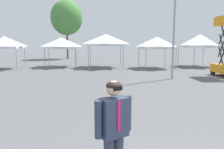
{
  "coord_description": "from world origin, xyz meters",
  "views": [
    {
      "loc": [
        -1.3,
        -2.21,
        2.31
      ],
      "look_at": [
        -0.45,
        4.85,
        1.3
      ],
      "focal_mm": 34.19,
      "sensor_mm": 36.0,
      "label": 1
    }
  ],
  "objects_px": {
    "light_pole_near_lift": "(175,10)",
    "tree_behind_tents_right": "(67,18)",
    "canopy_tent_left_of_center": "(200,41)",
    "person_foreground": "(114,129)",
    "canopy_tent_behind_right": "(157,43)",
    "canopy_tent_far_right": "(61,43)",
    "canopy_tent_far_left": "(106,40)",
    "canopy_tent_right_of_center": "(4,42)"
  },
  "relations": [
    {
      "from": "light_pole_near_lift",
      "to": "tree_behind_tents_right",
      "type": "xyz_separation_m",
      "value": [
        -8.64,
        21.14,
        1.89
      ]
    },
    {
      "from": "canopy_tent_left_of_center",
      "to": "light_pole_near_lift",
      "type": "distance_m",
      "value": 9.81
    },
    {
      "from": "person_foreground",
      "to": "light_pole_near_lift",
      "type": "distance_m",
      "value": 12.23
    },
    {
      "from": "canopy_tent_behind_right",
      "to": "canopy_tent_left_of_center",
      "type": "relative_size",
      "value": 0.88
    },
    {
      "from": "canopy_tent_behind_right",
      "to": "person_foreground",
      "type": "xyz_separation_m",
      "value": [
        -6.35,
        -17.0,
        -1.41
      ]
    },
    {
      "from": "canopy_tent_far_right",
      "to": "light_pole_near_lift",
      "type": "height_order",
      "value": "light_pole_near_lift"
    },
    {
      "from": "canopy_tent_far_right",
      "to": "canopy_tent_left_of_center",
      "type": "bearing_deg",
      "value": -5.54
    },
    {
      "from": "canopy_tent_far_right",
      "to": "canopy_tent_far_left",
      "type": "xyz_separation_m",
      "value": [
        4.48,
        -1.07,
        0.3
      ]
    },
    {
      "from": "canopy_tent_far_left",
      "to": "tree_behind_tents_right",
      "type": "distance_m",
      "value": 14.63
    },
    {
      "from": "canopy_tent_behind_right",
      "to": "tree_behind_tents_right",
      "type": "bearing_deg",
      "value": 123.63
    },
    {
      "from": "canopy_tent_right_of_center",
      "to": "person_foreground",
      "type": "xyz_separation_m",
      "value": [
        7.97,
        -18.05,
        -1.45
      ]
    },
    {
      "from": "canopy_tent_behind_right",
      "to": "tree_behind_tents_right",
      "type": "xyz_separation_m",
      "value": [
        -9.71,
        14.6,
        3.95
      ]
    },
    {
      "from": "canopy_tent_left_of_center",
      "to": "canopy_tent_behind_right",
      "type": "bearing_deg",
      "value": -168.63
    },
    {
      "from": "canopy_tent_far_left",
      "to": "tree_behind_tents_right",
      "type": "bearing_deg",
      "value": 110.2
    },
    {
      "from": "canopy_tent_behind_right",
      "to": "canopy_tent_left_of_center",
      "type": "bearing_deg",
      "value": 11.37
    },
    {
      "from": "person_foreground",
      "to": "canopy_tent_left_of_center",
      "type": "bearing_deg",
      "value": 57.89
    },
    {
      "from": "canopy_tent_right_of_center",
      "to": "tree_behind_tents_right",
      "type": "distance_m",
      "value": 14.84
    },
    {
      "from": "canopy_tent_left_of_center",
      "to": "canopy_tent_far_right",
      "type": "bearing_deg",
      "value": 174.46
    },
    {
      "from": "light_pole_near_lift",
      "to": "canopy_tent_behind_right",
      "type": "bearing_deg",
      "value": 80.76
    },
    {
      "from": "canopy_tent_right_of_center",
      "to": "light_pole_near_lift",
      "type": "height_order",
      "value": "light_pole_near_lift"
    },
    {
      "from": "canopy_tent_behind_right",
      "to": "tree_behind_tents_right",
      "type": "distance_m",
      "value": 17.97
    },
    {
      "from": "canopy_tent_far_right",
      "to": "light_pole_near_lift",
      "type": "xyz_separation_m",
      "value": [
        8.23,
        -8.92,
        2.08
      ]
    },
    {
      "from": "canopy_tent_left_of_center",
      "to": "person_foreground",
      "type": "height_order",
      "value": "canopy_tent_left_of_center"
    },
    {
      "from": "canopy_tent_far_left",
      "to": "canopy_tent_far_right",
      "type": "bearing_deg",
      "value": 166.6
    },
    {
      "from": "canopy_tent_right_of_center",
      "to": "canopy_tent_far_left",
      "type": "relative_size",
      "value": 0.83
    },
    {
      "from": "canopy_tent_right_of_center",
      "to": "tree_behind_tents_right",
      "type": "relative_size",
      "value": 0.34
    },
    {
      "from": "tree_behind_tents_right",
      "to": "canopy_tent_left_of_center",
      "type": "bearing_deg",
      "value": -42.86
    },
    {
      "from": "canopy_tent_right_of_center",
      "to": "person_foreground",
      "type": "distance_m",
      "value": 19.78
    },
    {
      "from": "canopy_tent_behind_right",
      "to": "light_pole_near_lift",
      "type": "xyz_separation_m",
      "value": [
        -1.06,
        -6.54,
        2.06
      ]
    },
    {
      "from": "canopy_tent_far_left",
      "to": "tree_behind_tents_right",
      "type": "relative_size",
      "value": 0.4
    },
    {
      "from": "canopy_tent_behind_right",
      "to": "light_pole_near_lift",
      "type": "bearing_deg",
      "value": -99.24
    },
    {
      "from": "light_pole_near_lift",
      "to": "tree_behind_tents_right",
      "type": "relative_size",
      "value": 0.87
    },
    {
      "from": "light_pole_near_lift",
      "to": "tree_behind_tents_right",
      "type": "bearing_deg",
      "value": 112.25
    },
    {
      "from": "tree_behind_tents_right",
      "to": "canopy_tent_behind_right",
      "type": "bearing_deg",
      "value": -56.37
    },
    {
      "from": "canopy_tent_far_left",
      "to": "canopy_tent_left_of_center",
      "type": "distance_m",
      "value": 9.77
    },
    {
      "from": "canopy_tent_right_of_center",
      "to": "person_foreground",
      "type": "relative_size",
      "value": 1.71
    },
    {
      "from": "canopy_tent_behind_right",
      "to": "canopy_tent_left_of_center",
      "type": "height_order",
      "value": "canopy_tent_left_of_center"
    },
    {
      "from": "canopy_tent_far_right",
      "to": "canopy_tent_far_left",
      "type": "distance_m",
      "value": 4.61
    },
    {
      "from": "light_pole_near_lift",
      "to": "canopy_tent_right_of_center",
      "type": "bearing_deg",
      "value": 150.22
    },
    {
      "from": "canopy_tent_far_left",
      "to": "canopy_tent_right_of_center",
      "type": "bearing_deg",
      "value": -178.41
    },
    {
      "from": "canopy_tent_far_right",
      "to": "person_foreground",
      "type": "xyz_separation_m",
      "value": [
        2.95,
        -19.38,
        -1.39
      ]
    },
    {
      "from": "person_foreground",
      "to": "canopy_tent_far_right",
      "type": "bearing_deg",
      "value": 98.65
    }
  ]
}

